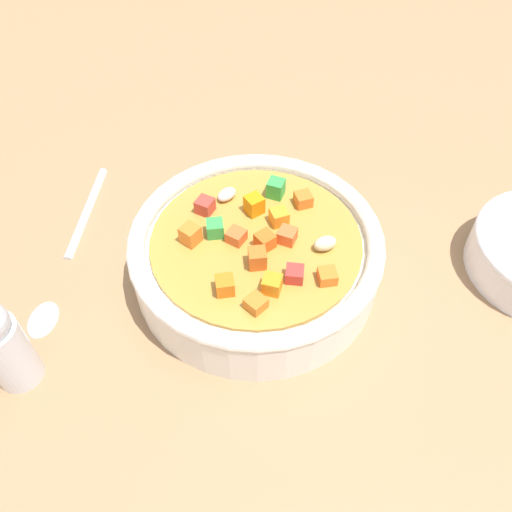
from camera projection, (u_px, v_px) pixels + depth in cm
name	position (u px, v px, depth cm)	size (l,w,h in cm)	color
ground_plane	(256.00, 281.00, 44.94)	(140.00, 140.00, 2.00)	#9E754F
soup_bowl_main	(256.00, 253.00, 42.08)	(20.14, 20.14, 5.95)	white
spoon	(65.00, 258.00, 44.74)	(16.08, 13.83, 0.94)	silver
pepper_shaker	(2.00, 345.00, 35.06)	(3.22, 3.22, 8.21)	silver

